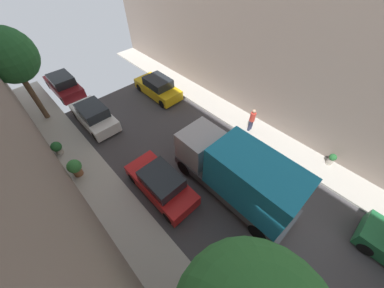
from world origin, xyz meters
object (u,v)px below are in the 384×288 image
(street_tree_2, at_px, (8,56))
(potted_plant_1, at_px, (332,159))
(parked_car_left_5, at_px, (64,85))
(potted_plant_2, at_px, (75,167))
(pedestrian, at_px, (252,119))
(parked_car_left_3, at_px, (161,184))
(parked_car_right_2, at_px, (158,87))
(parked_car_left_4, at_px, (94,116))
(potted_plant_5, at_px, (57,147))
(delivery_truck, at_px, (238,174))

(street_tree_2, distance_m, potted_plant_1, 19.72)
(parked_car_left_5, xyz_separation_m, potted_plant_2, (-2.83, -8.91, 0.07))
(parked_car_left_5, xyz_separation_m, street_tree_2, (-2.36, -2.40, 3.99))
(pedestrian, height_order, street_tree_2, street_tree_2)
(parked_car_left_3, distance_m, pedestrian, 7.32)
(street_tree_2, xyz_separation_m, potted_plant_1, (10.66, -16.06, -4.12))
(parked_car_left_5, bearing_deg, street_tree_2, -134.53)
(parked_car_left_3, distance_m, potted_plant_1, 9.94)
(parked_car_right_2, distance_m, street_tree_2, 9.31)
(pedestrian, distance_m, potted_plant_1, 5.15)
(parked_car_right_2, height_order, pedestrian, pedestrian)
(parked_car_left_5, bearing_deg, parked_car_left_4, -90.00)
(parked_car_left_3, bearing_deg, pedestrian, -3.46)
(parked_car_right_2, xyz_separation_m, potted_plant_2, (-8.23, -3.25, 0.07))
(parked_car_left_4, height_order, potted_plant_5, parked_car_left_4)
(potted_plant_2, bearing_deg, potted_plant_5, 94.15)
(pedestrian, distance_m, potted_plant_2, 11.10)
(parked_car_right_2, distance_m, potted_plant_5, 8.45)
(parked_car_left_3, relative_size, street_tree_2, 0.68)
(parked_car_left_3, bearing_deg, delivery_truck, -45.34)
(street_tree_2, bearing_deg, potted_plant_5, -98.93)
(potted_plant_2, bearing_deg, parked_car_right_2, 21.56)
(parked_car_left_4, relative_size, parked_car_right_2, 1.00)
(parked_car_right_2, bearing_deg, pedestrian, -76.31)
(parked_car_right_2, relative_size, potted_plant_2, 3.76)
(parked_car_left_4, xyz_separation_m, street_tree_2, (-2.36, 3.00, 3.99))
(potted_plant_5, bearing_deg, potted_plant_2, -85.85)
(potted_plant_1, bearing_deg, potted_plant_5, 133.45)
(parked_car_left_5, bearing_deg, potted_plant_2, -107.64)
(pedestrian, height_order, potted_plant_2, pedestrian)
(parked_car_left_3, height_order, pedestrian, pedestrian)
(potted_plant_1, distance_m, potted_plant_5, 16.45)
(street_tree_2, height_order, potted_plant_5, street_tree_2)
(potted_plant_5, bearing_deg, parked_car_left_5, 65.25)
(delivery_truck, xyz_separation_m, pedestrian, (4.59, 2.29, -0.71))
(parked_car_left_5, distance_m, delivery_truck, 15.99)
(street_tree_2, xyz_separation_m, potted_plant_2, (-0.47, -6.51, -3.92))
(potted_plant_1, bearing_deg, parked_car_right_2, 102.77)
(parked_car_right_2, relative_size, potted_plant_1, 5.27)
(street_tree_2, distance_m, potted_plant_2, 7.61)
(parked_car_left_3, xyz_separation_m, potted_plant_5, (-3.01, 6.47, -0.09))
(parked_car_left_4, relative_size, potted_plant_5, 4.85)
(parked_car_left_4, distance_m, potted_plant_1, 15.48)
(pedestrian, bearing_deg, potted_plant_2, 155.92)
(potted_plant_1, xyz_separation_m, potted_plant_5, (-11.31, 11.94, 0.04))
(parked_car_left_4, bearing_deg, pedestrian, -47.78)
(parked_car_left_5, distance_m, potted_plant_5, 7.18)
(parked_car_right_2, bearing_deg, potted_plant_1, -77.23)
(potted_plant_2, bearing_deg, pedestrian, -24.08)
(potted_plant_1, bearing_deg, parked_car_left_4, 122.43)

